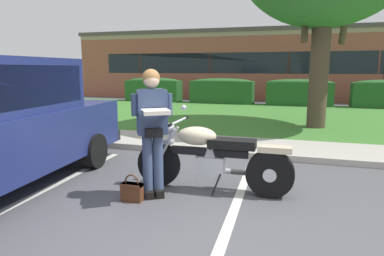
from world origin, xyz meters
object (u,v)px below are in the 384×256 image
at_px(handbag, 132,190).
at_px(hedge_center_left, 222,91).
at_px(motorcycle, 218,158).
at_px(hedge_center_right, 299,92).
at_px(rider_person, 152,123).
at_px(hedge_left, 154,89).
at_px(brick_building, 290,65).

bearing_deg(handbag, hedge_center_left, 96.64).
xyz_separation_m(motorcycle, handbag, (-0.99, -0.68, -0.34)).
xyz_separation_m(handbag, hedge_center_right, (2.12, 12.28, 0.51)).
distance_m(motorcycle, hedge_center_left, 11.85).
xyz_separation_m(rider_person, handbag, (-0.21, -0.23, -0.86)).
bearing_deg(hedge_left, hedge_center_left, 0.00).
distance_m(motorcycle, hedge_center_right, 11.66).
relative_size(motorcycle, brick_building, 0.09).
bearing_deg(hedge_center_right, hedge_left, -180.00).
bearing_deg(hedge_center_left, hedge_center_right, 0.00).
relative_size(handbag, hedge_center_left, 0.12).
distance_m(rider_person, hedge_left, 13.13).
xyz_separation_m(motorcycle, brick_building, (0.56, 18.41, 1.43)).
bearing_deg(brick_building, motorcycle, -91.74).
distance_m(hedge_center_right, brick_building, 6.95).
xyz_separation_m(hedge_left, hedge_center_right, (7.11, 0.00, 0.00)).
height_order(handbag, brick_building, brick_building).
height_order(motorcycle, rider_person, rider_person).
relative_size(hedge_center_right, brick_building, 0.12).
bearing_deg(hedge_left, rider_person, -66.71).
height_order(handbag, hedge_left, hedge_left).
height_order(rider_person, handbag, rider_person).
relative_size(motorcycle, hedge_center_left, 0.75).
relative_size(handbag, hedge_left, 0.13).
distance_m(hedge_left, hedge_center_right, 7.11).
height_order(rider_person, hedge_left, rider_person).
distance_m(hedge_center_left, brick_building, 7.54).
bearing_deg(brick_building, hedge_center_left, -113.63).
relative_size(handbag, brick_building, 0.01).
height_order(motorcycle, hedge_center_right, hedge_center_right).
bearing_deg(brick_building, hedge_center_right, -85.20).
relative_size(rider_person, hedge_left, 0.61).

